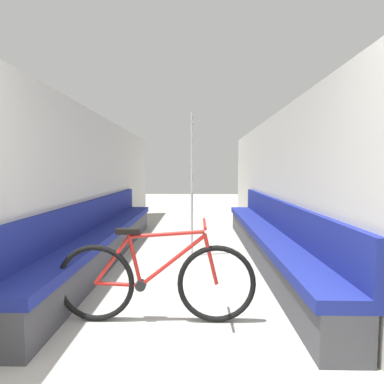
# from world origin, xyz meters

# --- Properties ---
(wall_left) EXTENTS (0.10, 9.44, 2.16)m
(wall_left) POSITION_xyz_m (-1.42, 3.12, 1.08)
(wall_left) COLOR beige
(wall_left) RESTS_ON ground
(wall_right) EXTENTS (0.10, 9.44, 2.16)m
(wall_right) POSITION_xyz_m (1.42, 3.12, 1.08)
(wall_right) COLOR beige
(wall_right) RESTS_ON ground
(bench_seat_row_left) EXTENTS (0.44, 4.80, 0.87)m
(bench_seat_row_left) POSITION_xyz_m (-1.18, 3.29, 0.30)
(bench_seat_row_left) COLOR #3D3D42
(bench_seat_row_left) RESTS_ON ground
(bench_seat_row_right) EXTENTS (0.44, 4.80, 0.87)m
(bench_seat_row_right) POSITION_xyz_m (1.18, 3.29, 0.30)
(bench_seat_row_right) COLOR #3D3D42
(bench_seat_row_right) RESTS_ON ground
(bicycle) EXTENTS (1.70, 0.46, 0.86)m
(bicycle) POSITION_xyz_m (-0.19, 1.50, 0.36)
(bicycle) COLOR black
(bicycle) RESTS_ON ground
(grab_pole_near) EXTENTS (0.08, 0.08, 2.14)m
(grab_pole_near) POSITION_xyz_m (0.09, 3.48, 1.04)
(grab_pole_near) COLOR gray
(grab_pole_near) RESTS_ON ground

